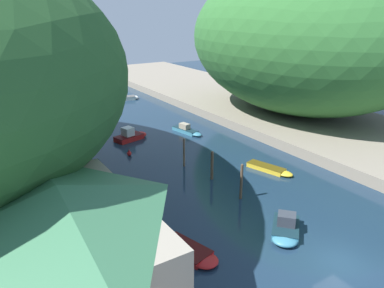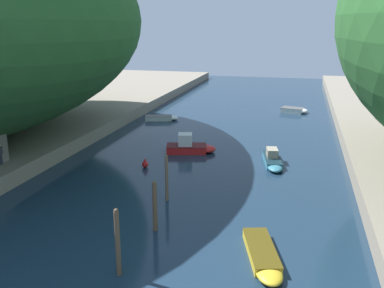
# 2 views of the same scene
# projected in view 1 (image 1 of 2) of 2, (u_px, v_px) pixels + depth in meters

# --- Properties ---
(water_surface) EXTENTS (130.00, 130.00, 0.00)m
(water_surface) POSITION_uv_depth(u_px,v_px,m) (152.00, 142.00, 50.49)
(water_surface) COLOR #192D42
(water_surface) RESTS_ON ground
(right_bank) EXTENTS (22.00, 120.00, 1.33)m
(right_bank) POSITION_uv_depth(u_px,v_px,m) (278.00, 113.00, 62.13)
(right_bank) COLOR gray
(right_bank) RESTS_ON ground
(hillside_right) EXTENTS (28.82, 40.35, 22.61)m
(hillside_right) POSITION_uv_depth(u_px,v_px,m) (302.00, 39.00, 56.59)
(hillside_right) COLOR #2D662D
(hillside_right) RESTS_ON right_bank
(waterfront_building) EXTENTS (8.72, 13.12, 7.75)m
(waterfront_building) POSITION_uv_depth(u_px,v_px,m) (65.00, 251.00, 19.37)
(waterfront_building) COLOR gray
(waterfront_building) RESTS_ON left_bank
(boathouse_shed) EXTENTS (6.19, 9.15, 4.63)m
(boathouse_shed) POSITION_uv_depth(u_px,v_px,m) (26.00, 179.00, 31.11)
(boathouse_shed) COLOR slate
(boathouse_shed) RESTS_ON left_bank
(boat_far_right_bank) EXTENTS (2.80, 5.59, 0.53)m
(boat_far_right_bank) POSITION_uv_depth(u_px,v_px,m) (271.00, 169.00, 41.39)
(boat_far_right_bank) COLOR gold
(boat_far_right_bank) RESTS_ON water_surface
(boat_near_quay) EXTENTS (4.53, 2.81, 0.58)m
(boat_near_quay) POSITION_uv_depth(u_px,v_px,m) (55.00, 122.00, 58.12)
(boat_near_quay) COLOR white
(boat_near_quay) RESTS_ON water_surface
(boat_small_dinghy) EXTENTS (4.60, 4.40, 1.58)m
(boat_small_dinghy) POSITION_uv_depth(u_px,v_px,m) (286.00, 229.00, 29.86)
(boat_small_dinghy) COLOR teal
(boat_small_dinghy) RESTS_ON water_surface
(boat_white_cruiser) EXTENTS (4.00, 2.68, 0.67)m
(boat_white_cruiser) POSITION_uv_depth(u_px,v_px,m) (130.00, 98.00, 73.74)
(boat_white_cruiser) COLOR white
(boat_white_cruiser) RESTS_ON water_surface
(boat_open_rowboat) EXTENTS (5.08, 3.04, 1.84)m
(boat_open_rowboat) POSITION_uv_depth(u_px,v_px,m) (131.00, 136.00, 51.38)
(boat_open_rowboat) COLOR red
(boat_open_rowboat) RESTS_ON water_surface
(boat_cabin_cruiser) EXTENTS (3.16, 5.15, 0.53)m
(boat_cabin_cruiser) POSITION_uv_depth(u_px,v_px,m) (192.00, 253.00, 27.35)
(boat_cabin_cruiser) COLOR red
(boat_cabin_cruiser) RESTS_ON water_surface
(boat_mid_channel) EXTENTS (2.30, 5.56, 1.29)m
(boat_mid_channel) POSITION_uv_depth(u_px,v_px,m) (188.00, 130.00, 54.00)
(boat_mid_channel) COLOR teal
(boat_mid_channel) RESTS_ON water_surface
(mooring_post_second) EXTENTS (0.26, 0.26, 3.59)m
(mooring_post_second) POSITION_uv_depth(u_px,v_px,m) (241.00, 181.00, 35.02)
(mooring_post_second) COLOR brown
(mooring_post_second) RESTS_ON water_surface
(mooring_post_middle) EXTENTS (0.29, 0.29, 3.18)m
(mooring_post_middle) POSITION_uv_depth(u_px,v_px,m) (212.00, 165.00, 39.13)
(mooring_post_middle) COLOR brown
(mooring_post_middle) RESTS_ON water_surface
(mooring_post_fourth) EXTENTS (0.23, 0.23, 3.38)m
(mooring_post_fourth) POSITION_uv_depth(u_px,v_px,m) (184.00, 152.00, 42.31)
(mooring_post_fourth) COLOR brown
(mooring_post_fourth) RESTS_ON water_surface
(channel_buoy_near) EXTENTS (0.56, 0.56, 0.84)m
(channel_buoy_near) POSITION_uv_depth(u_px,v_px,m) (129.00, 153.00, 45.79)
(channel_buoy_near) COLOR red
(channel_buoy_near) RESTS_ON water_surface
(person_on_quay) EXTENTS (0.23, 0.39, 1.69)m
(person_on_quay) POSITION_uv_depth(u_px,v_px,m) (56.00, 173.00, 35.54)
(person_on_quay) COLOR #282D3D
(person_on_quay) RESTS_ON left_bank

